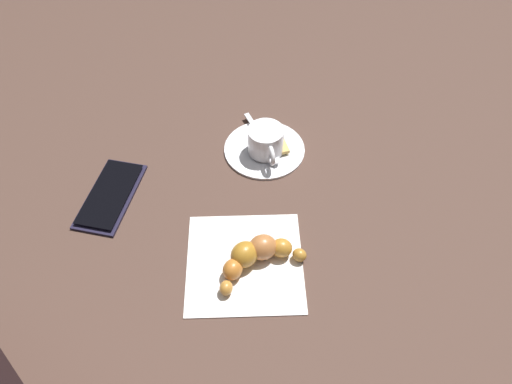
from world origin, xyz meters
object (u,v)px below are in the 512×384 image
Objects in this scene: napkin at (246,262)px; croissant at (256,255)px; espresso_cup at (266,141)px; teaspoon at (266,146)px; sugar_packet at (278,141)px; cell_phone at (110,195)px; saucer at (264,148)px.

croissant is (0.00, -0.01, 0.02)m from napkin.
espresso_cup is at bearing -3.50° from napkin.
napkin is at bearing 176.77° from teaspoon.
espresso_cup is 0.22m from croissant.
napkin is at bearing 176.50° from espresso_cup.
espresso_cup is 0.50× the size of napkin.
sugar_packet is 0.24m from croissant.
croissant is at bearing -112.77° from cell_phone.
teaspoon is 0.22m from croissant.
napkin is 1.34× the size of croissant.
croissant reaches higher than sugar_packet.
saucer is at bearing -2.69° from napkin.
croissant is at bearing -179.10° from saucer.
espresso_cup reaches higher than cell_phone.
cell_phone is at bearing 96.46° from sugar_packet.
espresso_cup is at bearing 0.23° from croissant.
espresso_cup reaches higher than napkin.
teaspoon is at bearing 0.38° from croissant.
saucer is 0.23m from napkin.
espresso_cup is at bearing 115.92° from sugar_packet.
sugar_packet is 0.29m from cell_phone.
espresso_cup is 1.35× the size of sugar_packet.
cell_phone is (-0.14, 0.26, -0.01)m from sugar_packet.
espresso_cup is 0.22m from napkin.
croissant reaches higher than cell_phone.
teaspoon reaches higher than napkin.
napkin is (-0.24, 0.03, -0.01)m from sugar_packet.
cell_phone is (0.10, 0.23, 0.00)m from napkin.
sugar_packet is 0.37× the size of napkin.
napkin is at bearing 98.51° from croissant.
teaspoon is (0.01, 0.00, -0.02)m from espresso_cup.
napkin is (-0.23, 0.01, -0.00)m from saucer.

